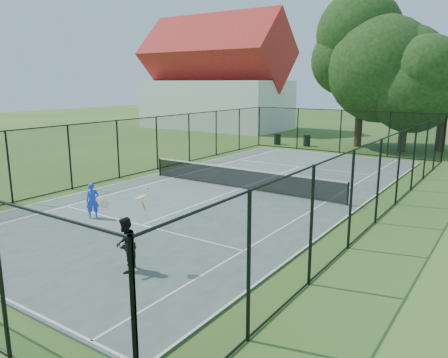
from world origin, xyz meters
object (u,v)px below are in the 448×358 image
Objects in this scene: tennis_net at (241,178)px; trash_bin_left at (277,139)px; trash_bin_right at (307,140)px; player_blue at (93,201)px; player_black at (126,245)px.

trash_bin_left is (-5.56, 14.31, -0.14)m from tennis_net.
tennis_net is at bearing -77.64° from trash_bin_right.
player_blue is 0.60× the size of player_black.
player_blue reaches higher than trash_bin_right.
tennis_net is at bearing 73.23° from player_blue.
trash_bin_left is at bearing 111.23° from tennis_net.
trash_bin_right is 0.41× the size of player_black.
tennis_net is 7.06m from player_blue.
player_black is (2.33, -9.29, 0.21)m from tennis_net.
player_black is at bearing -75.90° from tennis_net.
trash_bin_left is 2.37m from trash_bin_right.
trash_bin_right is at bearing 103.04° from player_black.
player_blue is (1.19, -21.49, 0.25)m from trash_bin_right.
trash_bin_right is (-3.23, 14.73, -0.13)m from tennis_net.
player_black reaches higher than trash_bin_right.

